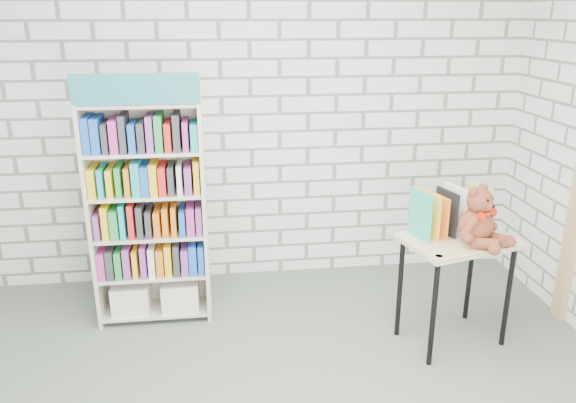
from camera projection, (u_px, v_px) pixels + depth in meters
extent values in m
cube|color=silver|center=(251.00, 114.00, 4.51)|extent=(4.50, 0.02, 2.80)
cube|color=beige|center=(93.00, 218.00, 3.95)|extent=(0.03, 0.32, 1.62)
cube|color=beige|center=(205.00, 213.00, 4.04)|extent=(0.03, 0.32, 1.62)
cube|color=beige|center=(152.00, 208.00, 4.13)|extent=(0.81, 0.02, 1.62)
cube|color=teal|center=(136.00, 89.00, 3.56)|extent=(0.81, 0.02, 0.20)
cube|color=beige|center=(157.00, 309.00, 4.24)|extent=(0.76, 0.30, 0.02)
cube|color=beige|center=(154.00, 272.00, 4.14)|extent=(0.76, 0.30, 0.02)
cube|color=beige|center=(151.00, 234.00, 4.04)|extent=(0.76, 0.30, 0.02)
cube|color=beige|center=(148.00, 194.00, 3.94)|extent=(0.76, 0.30, 0.02)
cube|color=beige|center=(144.00, 151.00, 3.84)|extent=(0.76, 0.30, 0.02)
cube|color=beige|center=(140.00, 104.00, 3.74)|extent=(0.76, 0.30, 0.02)
cube|color=silver|center=(132.00, 296.00, 4.18)|extent=(0.27, 0.26, 0.22)
cube|color=silver|center=(181.00, 293.00, 4.22)|extent=(0.27, 0.26, 0.22)
cube|color=blue|center=(153.00, 258.00, 4.09)|extent=(0.76, 0.26, 0.22)
cube|color=green|center=(150.00, 219.00, 3.99)|extent=(0.76, 0.26, 0.22)
cube|color=orange|center=(146.00, 178.00, 3.90)|extent=(0.76, 0.26, 0.22)
cube|color=#BF338C|center=(142.00, 134.00, 3.80)|extent=(0.76, 0.26, 0.22)
cube|color=tan|center=(458.00, 241.00, 3.71)|extent=(0.82, 0.66, 0.03)
cylinder|color=black|center=(433.00, 314.00, 3.56)|extent=(0.04, 0.04, 0.73)
cylinder|color=black|center=(400.00, 288.00, 3.89)|extent=(0.04, 0.04, 0.73)
cylinder|color=black|center=(508.00, 297.00, 3.77)|extent=(0.04, 0.04, 0.73)
cylinder|color=black|center=(470.00, 273.00, 4.11)|extent=(0.04, 0.04, 0.73)
cylinder|color=black|center=(439.00, 256.00, 3.44)|extent=(0.05, 0.05, 0.01)
cylinder|color=black|center=(513.00, 242.00, 3.65)|extent=(0.05, 0.05, 0.01)
cube|color=#2AB79A|center=(420.00, 217.00, 3.67)|extent=(0.07, 0.22, 0.30)
cube|color=yellow|center=(428.00, 215.00, 3.69)|extent=(0.07, 0.22, 0.30)
cube|color=orange|center=(437.00, 214.00, 3.72)|extent=(0.07, 0.22, 0.30)
cube|color=black|center=(446.00, 212.00, 3.74)|extent=(0.07, 0.22, 0.30)
cube|color=white|center=(454.00, 211.00, 3.77)|extent=(0.07, 0.22, 0.30)
cube|color=#F6532B|center=(462.00, 210.00, 3.79)|extent=(0.07, 0.22, 0.30)
cube|color=teal|center=(471.00, 209.00, 3.82)|extent=(0.07, 0.22, 0.30)
cube|color=#E1E04B|center=(479.00, 207.00, 3.84)|extent=(0.07, 0.22, 0.30)
ellipsoid|color=brown|center=(476.00, 226.00, 3.61)|extent=(0.23, 0.19, 0.23)
sphere|color=brown|center=(480.00, 200.00, 3.55)|extent=(0.16, 0.16, 0.16)
sphere|color=brown|center=(473.00, 192.00, 3.50)|extent=(0.06, 0.06, 0.06)
sphere|color=brown|center=(483.00, 188.00, 3.57)|extent=(0.06, 0.06, 0.06)
sphere|color=brown|center=(489.00, 206.00, 3.51)|extent=(0.07, 0.07, 0.07)
sphere|color=black|center=(487.00, 200.00, 3.47)|extent=(0.02, 0.02, 0.02)
sphere|color=black|center=(492.00, 199.00, 3.51)|extent=(0.02, 0.02, 0.02)
sphere|color=black|center=(493.00, 206.00, 3.49)|extent=(0.02, 0.02, 0.02)
cylinder|color=brown|center=(470.00, 226.00, 3.51)|extent=(0.14, 0.08, 0.16)
cylinder|color=brown|center=(489.00, 218.00, 3.65)|extent=(0.11, 0.13, 0.16)
sphere|color=brown|center=(468.00, 238.00, 3.50)|extent=(0.07, 0.07, 0.07)
sphere|color=brown|center=(492.00, 226.00, 3.68)|extent=(0.07, 0.07, 0.07)
cylinder|color=brown|center=(486.00, 244.00, 3.51)|extent=(0.18, 0.16, 0.09)
cylinder|color=brown|center=(496.00, 238.00, 3.59)|extent=(0.12, 0.18, 0.09)
sphere|color=brown|center=(495.00, 249.00, 3.44)|extent=(0.08, 0.08, 0.08)
sphere|color=brown|center=(509.00, 241.00, 3.56)|extent=(0.08, 0.08, 0.08)
cone|color=red|center=(484.00, 215.00, 3.50)|extent=(0.09, 0.09, 0.06)
cone|color=red|center=(490.00, 213.00, 3.55)|extent=(0.09, 0.09, 0.06)
sphere|color=red|center=(488.00, 214.00, 3.53)|extent=(0.03, 0.03, 0.03)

